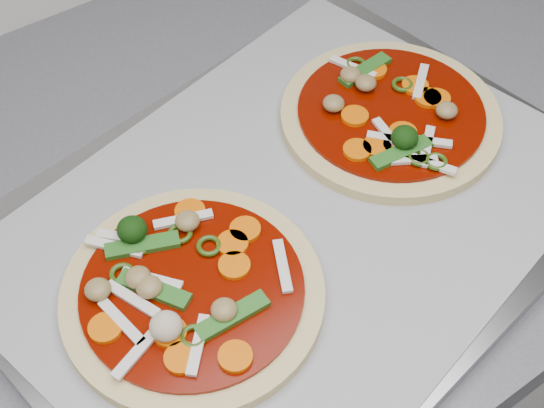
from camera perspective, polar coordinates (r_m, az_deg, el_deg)
baking_tray at (r=0.64m, az=1.75°, el=-1.15°), size 0.56×0.45×0.02m
parchment at (r=0.63m, az=1.77°, el=-0.64°), size 0.55×0.45×0.00m
pizza_left at (r=0.58m, az=-6.27°, el=-6.52°), size 0.21×0.21×0.03m
pizza_right at (r=0.70m, az=8.91°, el=6.61°), size 0.28×0.28×0.03m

